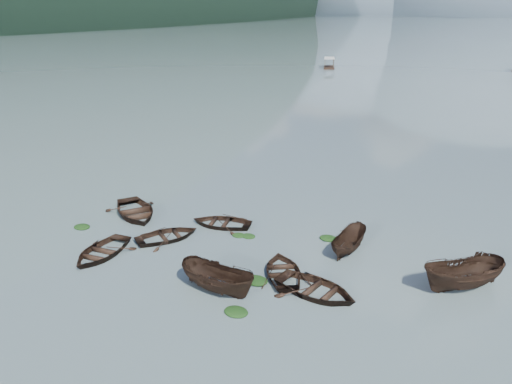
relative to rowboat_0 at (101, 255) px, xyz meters
The scene contains 20 objects.
ground_plane 6.15m from the rowboat_0, 26.88° to the right, with size 2400.00×2400.00×0.00m, color #4E5F62.
haze_mtn_a 932.62m from the rowboat_0, 105.84° to the left, with size 520.00×520.00×280.00m, color #475666.
haze_mtn_b 898.88m from the rowboat_0, 93.48° to the left, with size 520.00×520.00×340.00m, color #475666.
rowboat_0 is the anchor object (origin of this frame).
rowboat_1 4.22m from the rowboat_0, 60.27° to the left, with size 2.89×4.04×0.84m, color black.
rowboat_2 8.29m from the rowboat_0, ahead, with size 1.71×4.55×1.76m, color black.
rowboat_3 11.03m from the rowboat_0, 16.76° to the left, with size 2.90×4.06×0.84m, color black.
rowboat_4 13.07m from the rowboat_0, ahead, with size 3.23×4.52×0.94m, color black.
rowboat_5 20.47m from the rowboat_0, 18.26° to the left, with size 1.85×4.93×1.90m, color black.
rowboat_6 6.06m from the rowboat_0, 112.49° to the left, with size 3.65×5.12×1.06m, color black.
rowboat_7 8.15m from the rowboat_0, 60.68° to the left, with size 2.90×4.06×0.84m, color black.
rowboat_8 14.86m from the rowboat_0, 31.13° to the left, with size 1.43×3.81×1.47m, color black.
weed_clump_1 6.42m from the rowboat_0, 11.13° to the left, with size 1.02×0.82×0.22m, color black.
weed_clump_2 9.76m from the rowboat_0, 10.55° to the left, with size 1.33×1.07×0.29m, color black.
weed_clump_3 9.13m from the rowboat_0, 44.96° to the left, with size 0.92×0.78×0.20m, color black.
weed_clump_4 10.22m from the rowboat_0, ahead, with size 1.24×0.98×0.26m, color black.
weed_clump_5 4.62m from the rowboat_0, 150.88° to the left, with size 1.16×0.94×0.24m, color black.
weed_clump_6 8.56m from the rowboat_0, 47.00° to the left, with size 0.89×0.74×0.19m, color black.
weed_clump_7 14.05m from the rowboat_0, 37.73° to the left, with size 1.17×0.93×0.25m, color black.
pontoon_left 97.99m from the rowboat_0, 103.17° to the left, with size 2.47×5.93×2.27m, color black, non-canonical shape.
Camera 1 is at (15.47, -16.02, 14.03)m, focal length 35.00 mm.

